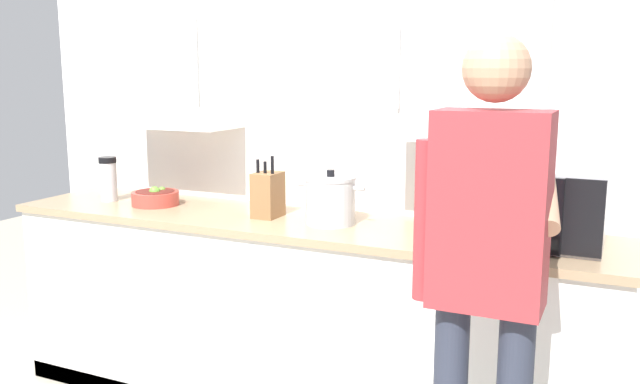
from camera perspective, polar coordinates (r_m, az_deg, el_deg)
The scene contains 8 objects.
back_wall_tiled at distance 3.32m, azimuth 0.17°, elevation 6.00°, with size 3.39×0.44×2.57m.
counter_unit at distance 3.26m, azimuth -2.07°, elevation -10.53°, with size 2.93×0.61×0.95m.
microwave_oven at distance 2.81m, azimuth 17.67°, elevation -1.01°, with size 0.50×0.41×0.31m.
thermos_flask at distance 3.71m, azimuth -17.53°, elevation 1.09°, with size 0.09×0.09×0.23m.
knife_block at distance 3.16m, azimuth -4.45°, elevation -0.20°, with size 0.11×0.15×0.29m.
stock_pot at distance 3.02m, azimuth 0.90°, elevation -0.68°, with size 0.32×0.23×0.25m.
fruit_bowl at distance 3.55m, azimuth -13.81°, elevation -0.42°, with size 0.24×0.24×0.10m.
person_figure at distance 2.13m, azimuth 14.00°, elevation -6.10°, with size 0.44×0.55×1.74m.
Camera 1 is at (1.39, -1.85, 1.64)m, focal length 37.67 mm.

